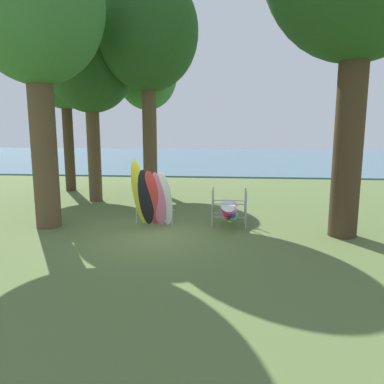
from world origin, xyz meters
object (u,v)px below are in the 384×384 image
Objects in this scene: board_storage_rack at (229,210)px; tree_far_right_back at (148,35)px; tree_far_left_back at (147,76)px; tree_deep_back at (64,65)px; tree_mid_behind at (90,61)px; leaning_board_pile at (152,198)px; tree_foreground_left at (35,8)px.

tree_far_right_back is at bearing 138.52° from board_storage_rack.
tree_far_left_back is at bearing 121.38° from board_storage_rack.
board_storage_rack is (3.32, -2.93, -6.39)m from tree_far_right_back.
board_storage_rack is at bearing -37.31° from tree_deep_back.
tree_mid_behind is at bearing 147.94° from board_storage_rack.
tree_mid_behind is at bearing 129.75° from leaning_board_pile.
leaning_board_pile is (3.48, -4.19, -5.15)m from tree_mid_behind.
tree_far_left_back is at bearing 61.32° from tree_mid_behind.
tree_deep_back reaches higher than leaning_board_pile.
tree_far_left_back is 4.19m from tree_deep_back.
tree_far_right_back is (2.74, -0.86, 0.81)m from tree_mid_behind.
tree_mid_behind is at bearing 90.47° from tree_foreground_left.
tree_foreground_left is 1.12× the size of tree_mid_behind.
tree_far_left_back reaches higher than board_storage_rack.
board_storage_rack is (8.39, -6.40, -5.89)m from tree_deep_back.
tree_deep_back reaches higher than tree_far_left_back.
board_storage_rack is (2.58, 0.39, -0.44)m from leaning_board_pile.
tree_foreground_left is 8.76m from board_storage_rack.
tree_foreground_left is 6.83m from leaning_board_pile.
tree_mid_behind is 9.07m from board_storage_rack.
board_storage_rack is (6.06, -3.79, -5.58)m from tree_mid_behind.
tree_far_left_back is 0.89× the size of tree_deep_back.
tree_mid_behind is (-0.04, 4.53, -0.74)m from tree_foreground_left.
tree_mid_behind reaches higher than tree_far_left_back.
leaning_board_pile is at bearing -77.47° from tree_far_right_back.
leaning_board_pile reaches higher than board_storage_rack.
leaning_board_pile is at bearing -77.02° from tree_far_left_back.
tree_foreground_left reaches higher than board_storage_rack.
tree_deep_back reaches higher than tree_mid_behind.
leaning_board_pile is at bearing 5.75° from tree_foreground_left.
tree_foreground_left reaches higher than tree_far_right_back.
tree_far_left_back reaches higher than leaning_board_pile.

